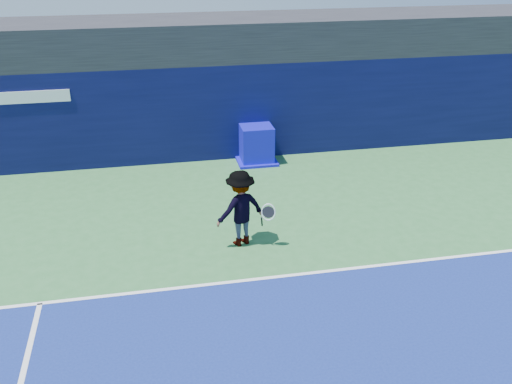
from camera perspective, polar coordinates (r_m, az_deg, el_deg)
The scene contains 7 objects.
ground at distance 9.99m, azimuth 7.46°, elevation -17.59°, with size 80.00×80.00×0.00m, color #2F6A35.
baseline at distance 12.26m, azimuth 3.04°, elevation -8.36°, with size 24.00×0.10×0.01m, color white.
stadium_band at distance 18.88m, azimuth -3.26°, elevation 15.23°, with size 36.00×3.00×1.20m, color black.
back_wall_assembly at distance 18.38m, azimuth -2.66°, elevation 8.26°, with size 36.00×1.03×3.00m.
equipment_cart at distance 18.00m, azimuth 0.02°, elevation 4.71°, with size 1.24×1.24×1.18m.
tennis_player at distance 13.03m, azimuth -1.57°, elevation -1.63°, with size 1.43×1.04×1.82m.
tennis_ball at distance 14.27m, azimuth -2.44°, elevation 0.65°, with size 0.07×0.07×0.07m.
Camera 1 is at (-2.66, -6.93, 6.69)m, focal length 40.00 mm.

